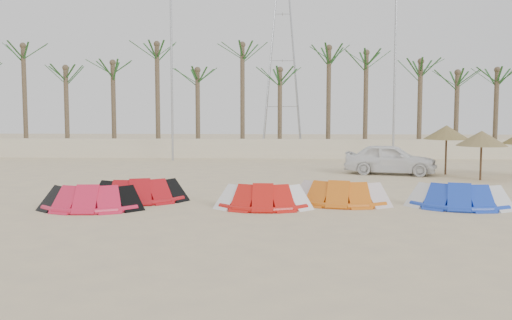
{
  "coord_description": "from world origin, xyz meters",
  "views": [
    {
      "loc": [
        1.03,
        -16.13,
        3.26
      ],
      "look_at": [
        0.0,
        6.0,
        1.3
      ],
      "focal_mm": 40.0,
      "sensor_mm": 36.0,
      "label": 1
    }
  ],
  "objects_px": {
    "kite_red_left": "(93,196)",
    "kite_red_mid": "(142,190)",
    "kite_orange": "(339,192)",
    "parasol_left": "(447,132)",
    "parasol_mid": "(482,138)",
    "kite_red_right": "(264,195)",
    "car": "(390,159)",
    "kite_blue": "(456,195)"
  },
  "relations": [
    {
      "from": "kite_red_left",
      "to": "kite_red_mid",
      "type": "relative_size",
      "value": 0.94
    },
    {
      "from": "kite_red_right",
      "to": "kite_orange",
      "type": "xyz_separation_m",
      "value": [
        2.58,
        0.92,
        0.0
      ]
    },
    {
      "from": "kite_orange",
      "to": "parasol_mid",
      "type": "relative_size",
      "value": 1.53
    },
    {
      "from": "kite_red_right",
      "to": "car",
      "type": "relative_size",
      "value": 0.68
    },
    {
      "from": "kite_red_mid",
      "to": "parasol_mid",
      "type": "bearing_deg",
      "value": 25.57
    },
    {
      "from": "kite_blue",
      "to": "car",
      "type": "xyz_separation_m",
      "value": [
        -0.39,
        9.7,
        0.35
      ]
    },
    {
      "from": "kite_red_left",
      "to": "kite_blue",
      "type": "xyz_separation_m",
      "value": [
        12.06,
        0.95,
        0.0
      ]
    },
    {
      "from": "kite_blue",
      "to": "car",
      "type": "height_order",
      "value": "car"
    },
    {
      "from": "kite_red_right",
      "to": "parasol_mid",
      "type": "distance_m",
      "value": 12.72
    },
    {
      "from": "kite_blue",
      "to": "parasol_left",
      "type": "xyz_separation_m",
      "value": [
        2.38,
        9.71,
        1.71
      ]
    },
    {
      "from": "kite_red_right",
      "to": "parasol_left",
      "type": "xyz_separation_m",
      "value": [
        8.84,
        10.16,
        1.71
      ]
    },
    {
      "from": "kite_red_left",
      "to": "car",
      "type": "bearing_deg",
      "value": 42.38
    },
    {
      "from": "parasol_left",
      "to": "parasol_mid",
      "type": "xyz_separation_m",
      "value": [
        0.98,
        -2.21,
        -0.19
      ]
    },
    {
      "from": "parasol_left",
      "to": "parasol_mid",
      "type": "height_order",
      "value": "parasol_left"
    },
    {
      "from": "kite_orange",
      "to": "kite_red_right",
      "type": "bearing_deg",
      "value": -160.46
    },
    {
      "from": "kite_orange",
      "to": "kite_blue",
      "type": "height_order",
      "value": "same"
    },
    {
      "from": "parasol_mid",
      "to": "kite_red_right",
      "type": "bearing_deg",
      "value": -141.03
    },
    {
      "from": "car",
      "to": "kite_red_left",
      "type": "bearing_deg",
      "value": 147.58
    },
    {
      "from": "kite_red_left",
      "to": "kite_red_mid",
      "type": "distance_m",
      "value": 2.05
    },
    {
      "from": "kite_red_mid",
      "to": "kite_red_right",
      "type": "relative_size",
      "value": 1.15
    },
    {
      "from": "kite_red_mid",
      "to": "kite_red_right",
      "type": "bearing_deg",
      "value": -14.66
    },
    {
      "from": "kite_red_right",
      "to": "kite_orange",
      "type": "relative_size",
      "value": 0.87
    },
    {
      "from": "kite_red_left",
      "to": "kite_orange",
      "type": "relative_size",
      "value": 0.94
    },
    {
      "from": "kite_red_mid",
      "to": "parasol_left",
      "type": "distance_m",
      "value": 16.1
    },
    {
      "from": "kite_red_left",
      "to": "car",
      "type": "relative_size",
      "value": 0.73
    },
    {
      "from": "kite_red_left",
      "to": "parasol_mid",
      "type": "bearing_deg",
      "value": 28.72
    },
    {
      "from": "kite_red_left",
      "to": "kite_orange",
      "type": "xyz_separation_m",
      "value": [
        8.18,
        1.42,
        0.0
      ]
    },
    {
      "from": "kite_red_right",
      "to": "parasol_left",
      "type": "relative_size",
      "value": 1.24
    },
    {
      "from": "kite_red_left",
      "to": "parasol_mid",
      "type": "distance_m",
      "value": 17.65
    },
    {
      "from": "kite_red_right",
      "to": "kite_blue",
      "type": "xyz_separation_m",
      "value": [
        6.46,
        0.44,
        0.0
      ]
    },
    {
      "from": "kite_red_right",
      "to": "kite_blue",
      "type": "height_order",
      "value": "same"
    },
    {
      "from": "kite_red_mid",
      "to": "kite_orange",
      "type": "xyz_separation_m",
      "value": [
        6.97,
        -0.23,
        0.0
      ]
    },
    {
      "from": "kite_red_left",
      "to": "kite_red_mid",
      "type": "height_order",
      "value": "same"
    },
    {
      "from": "kite_red_mid",
      "to": "kite_orange",
      "type": "relative_size",
      "value": 1.0
    },
    {
      "from": "kite_orange",
      "to": "parasol_left",
      "type": "xyz_separation_m",
      "value": [
        6.26,
        9.24,
        1.71
      ]
    },
    {
      "from": "kite_red_mid",
      "to": "kite_orange",
      "type": "distance_m",
      "value": 6.97
    },
    {
      "from": "kite_red_left",
      "to": "parasol_mid",
      "type": "xyz_separation_m",
      "value": [
        15.42,
        8.45,
        1.52
      ]
    },
    {
      "from": "kite_red_mid",
      "to": "kite_red_left",
      "type": "bearing_deg",
      "value": -126.27
    },
    {
      "from": "kite_red_mid",
      "to": "parasol_left",
      "type": "xyz_separation_m",
      "value": [
        13.23,
        9.01,
        1.71
      ]
    },
    {
      "from": "parasol_left",
      "to": "kite_red_mid",
      "type": "bearing_deg",
      "value": -145.74
    },
    {
      "from": "kite_orange",
      "to": "car",
      "type": "relative_size",
      "value": 0.78
    },
    {
      "from": "kite_red_mid",
      "to": "kite_orange",
      "type": "bearing_deg",
      "value": -1.9
    }
  ]
}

